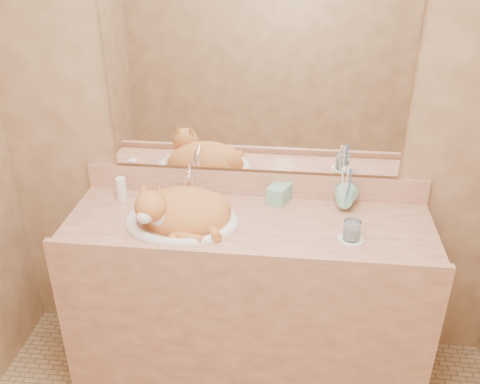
# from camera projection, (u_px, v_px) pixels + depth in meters

# --- Properties ---
(wall_back) EXTENTS (2.40, 0.02, 2.50)m
(wall_back) POSITION_uv_depth(u_px,v_px,m) (255.00, 114.00, 2.36)
(wall_back) COLOR brown
(wall_back) RESTS_ON ground
(vanity_counter) EXTENTS (1.60, 0.55, 0.85)m
(vanity_counter) POSITION_uv_depth(u_px,v_px,m) (248.00, 301.00, 2.51)
(vanity_counter) COLOR #985C44
(vanity_counter) RESTS_ON floor
(mirror) EXTENTS (1.30, 0.02, 0.80)m
(mirror) POSITION_uv_depth(u_px,v_px,m) (255.00, 84.00, 2.28)
(mirror) COLOR white
(mirror) RESTS_ON wall_back
(sink_basin) EXTENTS (0.52, 0.45, 0.15)m
(sink_basin) POSITION_uv_depth(u_px,v_px,m) (181.00, 207.00, 2.28)
(sink_basin) COLOR white
(sink_basin) RESTS_ON vanity_counter
(faucet) EXTENTS (0.07, 0.13, 0.17)m
(faucet) POSITION_uv_depth(u_px,v_px,m) (190.00, 185.00, 2.44)
(faucet) COLOR white
(faucet) RESTS_ON vanity_counter
(cat) EXTENTS (0.43, 0.36, 0.22)m
(cat) POSITION_uv_depth(u_px,v_px,m) (181.00, 210.00, 2.29)
(cat) COLOR #B7662A
(cat) RESTS_ON sink_basin
(soap_dispenser) EXTENTS (0.11, 0.11, 0.18)m
(soap_dispenser) POSITION_uv_depth(u_px,v_px,m) (274.00, 189.00, 2.40)
(soap_dispenser) COLOR #79C2A5
(soap_dispenser) RESTS_ON vanity_counter
(toothbrush_cup) EXTENTS (0.13, 0.13, 0.10)m
(toothbrush_cup) POSITION_uv_depth(u_px,v_px,m) (344.00, 204.00, 2.36)
(toothbrush_cup) COLOR #79C2A5
(toothbrush_cup) RESTS_ON vanity_counter
(toothbrushes) EXTENTS (0.04, 0.04, 0.24)m
(toothbrushes) POSITION_uv_depth(u_px,v_px,m) (346.00, 186.00, 2.32)
(toothbrushes) COLOR white
(toothbrushes) RESTS_ON toothbrush_cup
(saucer) EXTENTS (0.11, 0.11, 0.01)m
(saucer) POSITION_uv_depth(u_px,v_px,m) (351.00, 240.00, 2.19)
(saucer) COLOR white
(saucer) RESTS_ON vanity_counter
(water_glass) EXTENTS (0.07, 0.07, 0.08)m
(water_glass) POSITION_uv_depth(u_px,v_px,m) (352.00, 230.00, 2.17)
(water_glass) COLOR silver
(water_glass) RESTS_ON saucer
(lotion_bottle) EXTENTS (0.05, 0.05, 0.11)m
(lotion_bottle) POSITION_uv_depth(u_px,v_px,m) (121.00, 189.00, 2.47)
(lotion_bottle) COLOR white
(lotion_bottle) RESTS_ON vanity_counter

